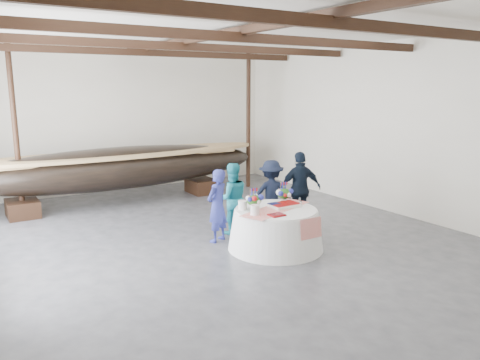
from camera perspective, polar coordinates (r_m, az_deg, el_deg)
floor at (r=10.65m, az=-2.61°, el=-6.93°), size 10.00×12.00×0.01m
wall_back at (r=15.65m, az=-13.65°, el=7.09°), size 10.00×0.02×4.50m
wall_right at (r=13.33m, az=16.46°, el=6.24°), size 0.02×12.00×4.50m
ceiling at (r=10.17m, az=-2.85°, el=17.91°), size 10.00×12.00×0.01m
pavilion_structure at (r=10.77m, az=-4.80°, el=14.86°), size 9.80×11.76×4.50m
longboat_display at (r=13.79m, az=-14.45°, el=1.45°), size 8.74×1.75×1.64m
banquet_table at (r=9.82m, az=4.36°, el=-5.94°), size 1.99×1.99×0.85m
tabletop_items at (r=9.78m, az=3.71°, el=-2.50°), size 1.91×1.16×0.40m
guest_woman_blue at (r=10.14m, az=-2.80°, el=-3.15°), size 0.69×0.60×1.60m
guest_woman_teal at (r=10.69m, az=-1.03°, el=-2.26°), size 0.94×0.81×1.64m
guest_man_left at (r=11.20m, az=3.80°, el=-1.69°), size 1.20×0.94×1.63m
guest_man_right at (r=11.38m, az=7.34°, el=-1.08°), size 1.14×0.73×1.81m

